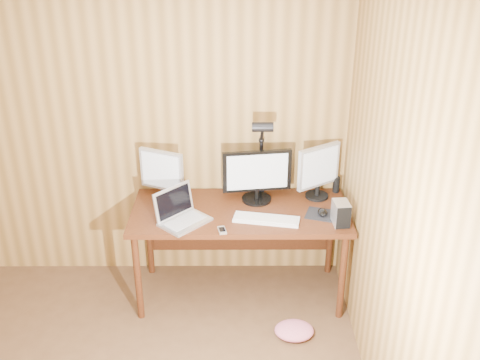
{
  "coord_description": "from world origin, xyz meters",
  "views": [
    {
      "loc": [
        0.92,
        -2.0,
        2.75
      ],
      "look_at": [
        0.93,
        1.58,
        1.02
      ],
      "focal_mm": 42.0,
      "sensor_mm": 36.0,
      "label": 1
    }
  ],
  "objects_px": {
    "desk": "(240,219)",
    "desk_lamp": "(262,146)",
    "hard_drive": "(341,213)",
    "phone": "(222,230)",
    "laptop": "(180,213)",
    "monitor_center": "(257,175)",
    "mouse": "(322,212)",
    "monitor_left": "(162,174)",
    "keyboard": "(266,219)",
    "speaker": "(336,185)",
    "monitor_right": "(319,170)"
  },
  "relations": [
    {
      "from": "monitor_center",
      "to": "monitor_left",
      "type": "xyz_separation_m",
      "value": [
        -0.71,
        0.01,
        0.01
      ]
    },
    {
      "from": "hard_drive",
      "to": "phone",
      "type": "bearing_deg",
      "value": -178.96
    },
    {
      "from": "monitor_center",
      "to": "hard_drive",
      "type": "distance_m",
      "value": 0.69
    },
    {
      "from": "monitor_center",
      "to": "mouse",
      "type": "bearing_deg",
      "value": -34.05
    },
    {
      "from": "monitor_center",
      "to": "laptop",
      "type": "distance_m",
      "value": 0.65
    },
    {
      "from": "desk",
      "to": "monitor_center",
      "type": "height_order",
      "value": "monitor_center"
    },
    {
      "from": "phone",
      "to": "desk_lamp",
      "type": "relative_size",
      "value": 0.16
    },
    {
      "from": "hard_drive",
      "to": "phone",
      "type": "height_order",
      "value": "hard_drive"
    },
    {
      "from": "laptop",
      "to": "keyboard",
      "type": "bearing_deg",
      "value": -46.76
    },
    {
      "from": "laptop",
      "to": "mouse",
      "type": "relative_size",
      "value": 3.82
    },
    {
      "from": "monitor_right",
      "to": "monitor_left",
      "type": "bearing_deg",
      "value": 149.05
    },
    {
      "from": "keyboard",
      "to": "mouse",
      "type": "height_order",
      "value": "mouse"
    },
    {
      "from": "monitor_right",
      "to": "mouse",
      "type": "relative_size",
      "value": 3.85
    },
    {
      "from": "desk",
      "to": "desk_lamp",
      "type": "bearing_deg",
      "value": 42.95
    },
    {
      "from": "desk",
      "to": "phone",
      "type": "bearing_deg",
      "value": -108.56
    },
    {
      "from": "monitor_left",
      "to": "laptop",
      "type": "bearing_deg",
      "value": -39.23
    },
    {
      "from": "phone",
      "to": "desk",
      "type": "bearing_deg",
      "value": 59.16
    },
    {
      "from": "desk",
      "to": "laptop",
      "type": "height_order",
      "value": "laptop"
    },
    {
      "from": "monitor_left",
      "to": "speaker",
      "type": "height_order",
      "value": "monitor_left"
    },
    {
      "from": "monitor_center",
      "to": "desk_lamp",
      "type": "xyz_separation_m",
      "value": [
        0.04,
        0.07,
        0.21
      ]
    },
    {
      "from": "laptop",
      "to": "speaker",
      "type": "distance_m",
      "value": 1.26
    },
    {
      "from": "laptop",
      "to": "phone",
      "type": "xyz_separation_m",
      "value": [
        0.3,
        -0.14,
        -0.05
      ]
    },
    {
      "from": "monitor_left",
      "to": "keyboard",
      "type": "distance_m",
      "value": 0.86
    },
    {
      "from": "hard_drive",
      "to": "laptop",
      "type": "bearing_deg",
      "value": 172.1
    },
    {
      "from": "hard_drive",
      "to": "mouse",
      "type": "bearing_deg",
      "value": 124.96
    },
    {
      "from": "laptop",
      "to": "mouse",
      "type": "distance_m",
      "value": 1.03
    },
    {
      "from": "monitor_left",
      "to": "desk_lamp",
      "type": "xyz_separation_m",
      "value": [
        0.75,
        0.06,
        0.2
      ]
    },
    {
      "from": "hard_drive",
      "to": "desk_lamp",
      "type": "bearing_deg",
      "value": 136.16
    },
    {
      "from": "monitor_right",
      "to": "phone",
      "type": "bearing_deg",
      "value": -177.79
    },
    {
      "from": "monitor_center",
      "to": "monitor_left",
      "type": "distance_m",
      "value": 0.71
    },
    {
      "from": "monitor_left",
      "to": "monitor_right",
      "type": "xyz_separation_m",
      "value": [
        1.18,
        0.04,
        0.01
      ]
    },
    {
      "from": "monitor_center",
      "to": "keyboard",
      "type": "distance_m",
      "value": 0.37
    },
    {
      "from": "mouse",
      "to": "speaker",
      "type": "distance_m",
      "value": 0.4
    },
    {
      "from": "hard_drive",
      "to": "monitor_right",
      "type": "bearing_deg",
      "value": 99.84
    },
    {
      "from": "monitor_right",
      "to": "laptop",
      "type": "relative_size",
      "value": 1.01
    },
    {
      "from": "laptop",
      "to": "phone",
      "type": "height_order",
      "value": "laptop"
    },
    {
      "from": "keyboard",
      "to": "mouse",
      "type": "relative_size",
      "value": 4.43
    },
    {
      "from": "phone",
      "to": "speaker",
      "type": "bearing_deg",
      "value": 21.64
    },
    {
      "from": "laptop",
      "to": "hard_drive",
      "type": "distance_m",
      "value": 1.13
    },
    {
      "from": "speaker",
      "to": "desk_lamp",
      "type": "height_order",
      "value": "desk_lamp"
    },
    {
      "from": "mouse",
      "to": "speaker",
      "type": "height_order",
      "value": "speaker"
    },
    {
      "from": "phone",
      "to": "monitor_center",
      "type": "bearing_deg",
      "value": 48.61
    },
    {
      "from": "phone",
      "to": "desk_lamp",
      "type": "distance_m",
      "value": 0.72
    },
    {
      "from": "phone",
      "to": "laptop",
      "type": "bearing_deg",
      "value": 142.27
    },
    {
      "from": "desk",
      "to": "speaker",
      "type": "bearing_deg",
      "value": 16.17
    },
    {
      "from": "keyboard",
      "to": "monitor_left",
      "type": "bearing_deg",
      "value": 168.07
    },
    {
      "from": "laptop",
      "to": "keyboard",
      "type": "height_order",
      "value": "laptop"
    },
    {
      "from": "desk",
      "to": "monitor_center",
      "type": "distance_m",
      "value": 0.36
    },
    {
      "from": "keyboard",
      "to": "phone",
      "type": "height_order",
      "value": "keyboard"
    },
    {
      "from": "laptop",
      "to": "hard_drive",
      "type": "xyz_separation_m",
      "value": [
        1.13,
        -0.05,
        0.02
      ]
    }
  ]
}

